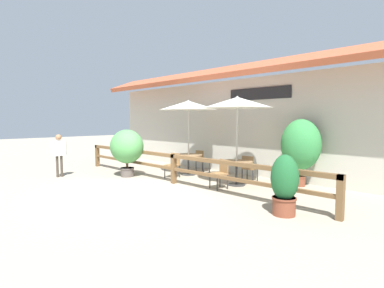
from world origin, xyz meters
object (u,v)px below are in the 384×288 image
object	(u,v)px
chair_near_streetside	(173,164)
dining_table_middle	(237,166)
chair_middle_wallside	(249,167)
pedestrian	(59,150)
dining_table_near	(188,159)
patio_umbrella_middle	(237,103)
potted_plant_broad_leaf	(301,145)
patio_umbrella_near	(188,106)
chair_near_wallside	(202,160)
chair_middle_streetside	(220,172)
potted_plant_small_flowering	(127,148)
potted_plant_corner_fern	(285,184)

from	to	relation	value
chair_near_streetside	dining_table_middle	bearing A→B (deg)	2.44
chair_middle_wallside	pedestrian	world-z (taller)	pedestrian
dining_table_near	patio_umbrella_middle	xyz separation A→B (m)	(2.37, -0.19, 1.98)
dining_table_near	pedestrian	size ratio (longest dim) A/B	0.66
dining_table_near	patio_umbrella_middle	world-z (taller)	patio_umbrella_middle
potted_plant_broad_leaf	patio_umbrella_near	bearing A→B (deg)	-164.46
chair_near_streetside	chair_near_wallside	xyz separation A→B (m)	(-0.03, 1.52, 0.00)
dining_table_middle	chair_near_wallside	bearing A→B (deg)	158.34
chair_near_streetside	patio_umbrella_middle	distance (m)	3.22
chair_near_streetside	chair_near_wallside	bearing A→B (deg)	80.12
dining_table_near	patio_umbrella_near	bearing A→B (deg)	75.96
chair_middle_streetside	potted_plant_small_flowering	world-z (taller)	potted_plant_small_flowering
chair_near_streetside	potted_plant_corner_fern	size ratio (longest dim) A/B	0.66
chair_middle_streetside	chair_middle_wallside	bearing A→B (deg)	102.16
potted_plant_broad_leaf	pedestrian	xyz separation A→B (m)	(-6.86, -4.69, -0.29)
patio_umbrella_near	dining_table_middle	distance (m)	3.10
dining_table_near	dining_table_middle	xyz separation A→B (m)	(2.37, -0.19, 0.00)
patio_umbrella_near	dining_table_near	bearing A→B (deg)	-104.04
potted_plant_broad_leaf	pedestrian	bearing A→B (deg)	-145.64
chair_middle_streetside	pedestrian	bearing A→B (deg)	-139.38
patio_umbrella_middle	dining_table_middle	size ratio (longest dim) A/B	2.76
chair_middle_streetside	pedestrian	xyz separation A→B (m)	(-5.31, -2.70, 0.50)
dining_table_middle	potted_plant_broad_leaf	world-z (taller)	potted_plant_broad_leaf
potted_plant_corner_fern	potted_plant_broad_leaf	xyz separation A→B (m)	(-1.05, 2.99, 0.61)
patio_umbrella_middle	potted_plant_small_flowering	size ratio (longest dim) A/B	1.64
dining_table_middle	chair_near_streetside	bearing A→B (deg)	-166.47
chair_near_streetside	chair_middle_wallside	distance (m)	2.68
chair_middle_wallside	potted_plant_small_flowering	world-z (taller)	potted_plant_small_flowering
patio_umbrella_near	potted_plant_broad_leaf	distance (m)	4.22
potted_plant_small_flowering	potted_plant_broad_leaf	distance (m)	5.95
dining_table_middle	potted_plant_small_flowering	size ratio (longest dim) A/B	0.59
chair_near_wallside	potted_plant_broad_leaf	size ratio (longest dim) A/B	0.42
patio_umbrella_near	chair_near_streetside	world-z (taller)	patio_umbrella_near
dining_table_near	potted_plant_corner_fern	xyz separation A→B (m)	(4.92, -1.91, 0.06)
patio_umbrella_near	dining_table_near	size ratio (longest dim) A/B	2.76
potted_plant_corner_fern	chair_middle_streetside	bearing A→B (deg)	159.09
dining_table_middle	potted_plant_broad_leaf	distance (m)	2.07
potted_plant_small_flowering	patio_umbrella_middle	bearing A→B (deg)	24.12
chair_middle_wallside	potted_plant_corner_fern	bearing A→B (deg)	127.65
patio_umbrella_near	chair_middle_wallside	xyz separation A→B (m)	(2.36, 0.53, -2.10)
chair_near_streetside	chair_near_wallside	world-z (taller)	same
potted_plant_corner_fern	pedestrian	size ratio (longest dim) A/B	0.86
patio_umbrella_near	potted_plant_small_flowering	size ratio (longest dim) A/B	1.64
patio_umbrella_near	chair_middle_wallside	size ratio (longest dim) A/B	3.22
patio_umbrella_near	potted_plant_corner_fern	xyz separation A→B (m)	(4.92, -1.91, -1.92)
pedestrian	patio_umbrella_near	bearing A→B (deg)	138.80
patio_umbrella_middle	dining_table_middle	distance (m)	1.98
chair_middle_wallside	dining_table_middle	bearing A→B (deg)	82.65
chair_near_wallside	dining_table_near	bearing A→B (deg)	90.36
dining_table_middle	potted_plant_corner_fern	size ratio (longest dim) A/B	0.77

